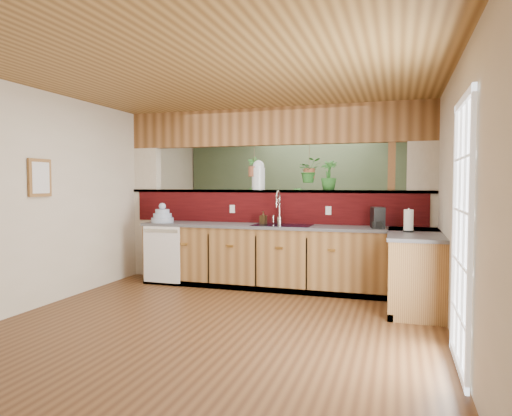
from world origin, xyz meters
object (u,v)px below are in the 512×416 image
(faucet, at_px, (278,206))
(shelving_console, at_px, (273,235))
(paper_towel, at_px, (409,221))
(coffee_maker, at_px, (378,218))
(soap_dispenser, at_px, (263,218))
(dish_stack, at_px, (162,216))
(glass_jar, at_px, (258,175))

(faucet, distance_m, shelving_console, 2.31)
(paper_towel, bearing_deg, coffee_maker, 136.03)
(soap_dispenser, xyz_separation_m, shelving_console, (-0.44, 2.18, -0.49))
(soap_dispenser, bearing_deg, dish_stack, -173.16)
(faucet, xyz_separation_m, dish_stack, (-1.73, -0.24, -0.17))
(paper_towel, height_order, glass_jar, glass_jar)
(soap_dispenser, height_order, glass_jar, glass_jar)
(soap_dispenser, bearing_deg, faucet, 15.33)
(faucet, xyz_separation_m, paper_towel, (1.76, -0.57, -0.13))
(paper_towel, distance_m, shelving_console, 3.65)
(coffee_maker, distance_m, paper_towel, 0.52)
(soap_dispenser, bearing_deg, glass_jar, 119.83)
(soap_dispenser, distance_m, paper_towel, 2.04)
(dish_stack, height_order, soap_dispenser, dish_stack)
(coffee_maker, bearing_deg, soap_dispenser, 159.64)
(paper_towel, bearing_deg, glass_jar, 159.71)
(coffee_maker, height_order, glass_jar, glass_jar)
(faucet, distance_m, glass_jar, 0.62)
(faucet, bearing_deg, glass_jar, 148.99)
(dish_stack, height_order, glass_jar, glass_jar)
(faucet, distance_m, dish_stack, 1.76)
(faucet, xyz_separation_m, glass_jar, (-0.37, 0.22, 0.45))
(faucet, xyz_separation_m, coffee_maker, (1.39, -0.21, -0.13))
(glass_jar, bearing_deg, paper_towel, -20.29)
(glass_jar, relative_size, shelving_console, 0.32)
(glass_jar, height_order, shelving_console, glass_jar)
(dish_stack, bearing_deg, shelving_console, 65.20)
(dish_stack, height_order, shelving_console, dish_stack)
(faucet, distance_m, soap_dispenser, 0.27)
(faucet, xyz_separation_m, shelving_console, (-0.64, 2.12, -0.66))
(soap_dispenser, height_order, paper_towel, paper_towel)
(shelving_console, bearing_deg, paper_towel, -51.60)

